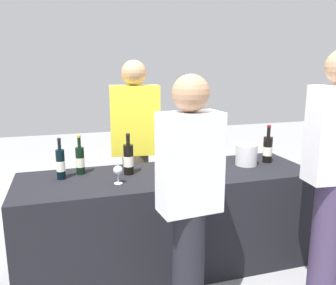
# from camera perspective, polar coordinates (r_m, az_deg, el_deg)

# --- Properties ---
(ground_plane) EXTENTS (12.00, 12.00, 0.00)m
(ground_plane) POSITION_cam_1_polar(r_m,az_deg,el_deg) (3.10, 0.00, -19.11)
(ground_plane) COLOR gray
(tasting_table) EXTENTS (2.30, 0.72, 0.79)m
(tasting_table) POSITION_cam_1_polar(r_m,az_deg,el_deg) (2.91, 0.00, -12.49)
(tasting_table) COLOR black
(tasting_table) RESTS_ON ground_plane
(wine_bottle_0) EXTENTS (0.06, 0.06, 0.31)m
(wine_bottle_0) POSITION_cam_1_polar(r_m,az_deg,el_deg) (2.72, -17.08, -3.37)
(wine_bottle_0) COLOR black
(wine_bottle_0) RESTS_ON tasting_table
(wine_bottle_1) EXTENTS (0.07, 0.07, 0.31)m
(wine_bottle_1) POSITION_cam_1_polar(r_m,az_deg,el_deg) (2.81, -14.11, -2.82)
(wine_bottle_1) COLOR black
(wine_bottle_1) RESTS_ON tasting_table
(wine_bottle_2) EXTENTS (0.08, 0.08, 0.32)m
(wine_bottle_2) POSITION_cam_1_polar(r_m,az_deg,el_deg) (2.73, -6.45, -2.70)
(wine_bottle_2) COLOR black
(wine_bottle_2) RESTS_ON tasting_table
(wine_bottle_3) EXTENTS (0.08, 0.08, 0.33)m
(wine_bottle_3) POSITION_cam_1_polar(r_m,az_deg,el_deg) (3.17, 15.91, -1.04)
(wine_bottle_3) COLOR black
(wine_bottle_3) RESTS_ON tasting_table
(wine_glass_0) EXTENTS (0.07, 0.07, 0.13)m
(wine_glass_0) POSITION_cam_1_polar(r_m,az_deg,el_deg) (2.53, -8.16, -4.60)
(wine_glass_0) COLOR silver
(wine_glass_0) RESTS_ON tasting_table
(wine_glass_1) EXTENTS (0.07, 0.07, 0.13)m
(wine_glass_1) POSITION_cam_1_polar(r_m,az_deg,el_deg) (2.66, -1.00, -3.71)
(wine_glass_1) COLOR silver
(wine_glass_1) RESTS_ON tasting_table
(wine_glass_2) EXTENTS (0.06, 0.06, 0.14)m
(wine_glass_2) POSITION_cam_1_polar(r_m,az_deg,el_deg) (2.76, 6.25, -3.05)
(wine_glass_2) COLOR silver
(wine_glass_2) RESTS_ON tasting_table
(ice_bucket) EXTENTS (0.18, 0.18, 0.18)m
(ice_bucket) POSITION_cam_1_polar(r_m,az_deg,el_deg) (3.05, 12.65, -1.96)
(ice_bucket) COLOR silver
(ice_bucket) RESTS_ON tasting_table
(server_pouring) EXTENTS (0.47, 0.30, 1.67)m
(server_pouring) POSITION_cam_1_polar(r_m,az_deg,el_deg) (3.25, -5.34, -0.52)
(server_pouring) COLOR brown
(server_pouring) RESTS_ON ground_plane
(guest_0) EXTENTS (0.37, 0.23, 1.58)m
(guest_0) POSITION_cam_1_polar(r_m,az_deg,el_deg) (2.09, 3.49, -8.86)
(guest_0) COLOR black
(guest_0) RESTS_ON ground_plane
(guest_1) EXTENTS (0.38, 0.24, 1.73)m
(guest_1) POSITION_cam_1_polar(r_m,az_deg,el_deg) (2.60, 25.33, -3.51)
(guest_1) COLOR #3F3351
(guest_1) RESTS_ON ground_plane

